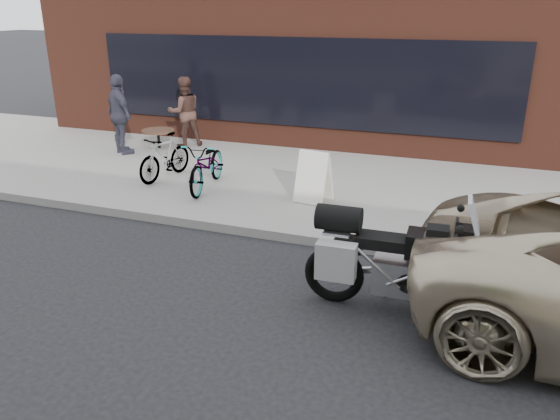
{
  "coord_description": "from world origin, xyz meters",
  "views": [
    {
      "loc": [
        2.11,
        -3.13,
        3.39
      ],
      "look_at": [
        -0.2,
        3.17,
        0.85
      ],
      "focal_mm": 35.0,
      "sensor_mm": 36.0,
      "label": 1
    }
  ],
  "objects_px": {
    "cafe_patron_right": "(120,115)",
    "sandwich_sign": "(314,176)",
    "cafe_table": "(158,131)",
    "motorcycle": "(390,261)",
    "bicycle_rear": "(165,157)",
    "bicycle_front": "(207,165)",
    "cafe_patron_left": "(185,112)"
  },
  "relations": [
    {
      "from": "bicycle_rear",
      "to": "sandwich_sign",
      "type": "xyz_separation_m",
      "value": [
        3.12,
        -0.24,
        0.0
      ]
    },
    {
      "from": "cafe_patron_left",
      "to": "cafe_patron_right",
      "type": "height_order",
      "value": "cafe_patron_right"
    },
    {
      "from": "bicycle_front",
      "to": "cafe_table",
      "type": "bearing_deg",
      "value": 128.58
    },
    {
      "from": "bicycle_rear",
      "to": "cafe_patron_right",
      "type": "relative_size",
      "value": 0.81
    },
    {
      "from": "motorcycle",
      "to": "bicycle_rear",
      "type": "relative_size",
      "value": 1.6
    },
    {
      "from": "cafe_table",
      "to": "cafe_patron_left",
      "type": "distance_m",
      "value": 0.78
    },
    {
      "from": "sandwich_sign",
      "to": "cafe_table",
      "type": "distance_m",
      "value": 5.1
    },
    {
      "from": "bicycle_rear",
      "to": "cafe_table",
      "type": "relative_size",
      "value": 1.89
    },
    {
      "from": "sandwich_sign",
      "to": "cafe_patron_right",
      "type": "bearing_deg",
      "value": 172.52
    },
    {
      "from": "sandwich_sign",
      "to": "cafe_patron_left",
      "type": "distance_m",
      "value": 4.9
    },
    {
      "from": "bicycle_front",
      "to": "motorcycle",
      "type": "bearing_deg",
      "value": -46.03
    },
    {
      "from": "motorcycle",
      "to": "bicycle_rear",
      "type": "distance_m",
      "value": 5.89
    },
    {
      "from": "cafe_table",
      "to": "sandwich_sign",
      "type": "bearing_deg",
      "value": -26.8
    },
    {
      "from": "bicycle_rear",
      "to": "motorcycle",
      "type": "bearing_deg",
      "value": -24.07
    },
    {
      "from": "cafe_table",
      "to": "cafe_patron_right",
      "type": "height_order",
      "value": "cafe_patron_right"
    },
    {
      "from": "sandwich_sign",
      "to": "cafe_patron_left",
      "type": "bearing_deg",
      "value": 155.9
    },
    {
      "from": "bicycle_front",
      "to": "bicycle_rear",
      "type": "relative_size",
      "value": 1.18
    },
    {
      "from": "motorcycle",
      "to": "cafe_table",
      "type": "distance_m",
      "value": 8.28
    },
    {
      "from": "motorcycle",
      "to": "cafe_patron_left",
      "type": "height_order",
      "value": "cafe_patron_left"
    },
    {
      "from": "sandwich_sign",
      "to": "cafe_patron_right",
      "type": "distance_m",
      "value": 5.31
    },
    {
      "from": "motorcycle",
      "to": "sandwich_sign",
      "type": "xyz_separation_m",
      "value": [
        -1.81,
        2.99,
        -0.05
      ]
    },
    {
      "from": "bicycle_front",
      "to": "cafe_patron_right",
      "type": "bearing_deg",
      "value": 143.4
    },
    {
      "from": "motorcycle",
      "to": "sandwich_sign",
      "type": "relative_size",
      "value": 2.64
    },
    {
      "from": "cafe_patron_right",
      "to": "cafe_table",
      "type": "bearing_deg",
      "value": -93.38
    },
    {
      "from": "bicycle_front",
      "to": "cafe_patron_left",
      "type": "relative_size",
      "value": 1.05
    },
    {
      "from": "bicycle_rear",
      "to": "cafe_table",
      "type": "bearing_deg",
      "value": 134.08
    },
    {
      "from": "motorcycle",
      "to": "cafe_patron_left",
      "type": "bearing_deg",
      "value": 133.74
    },
    {
      "from": "bicycle_front",
      "to": "cafe_table",
      "type": "relative_size",
      "value": 2.24
    },
    {
      "from": "cafe_table",
      "to": "cafe_patron_right",
      "type": "distance_m",
      "value": 1.01
    },
    {
      "from": "cafe_patron_right",
      "to": "sandwich_sign",
      "type": "bearing_deg",
      "value": -166.04
    },
    {
      "from": "bicycle_front",
      "to": "sandwich_sign",
      "type": "distance_m",
      "value": 2.05
    },
    {
      "from": "bicycle_rear",
      "to": "sandwich_sign",
      "type": "bearing_deg",
      "value": 4.74
    }
  ]
}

